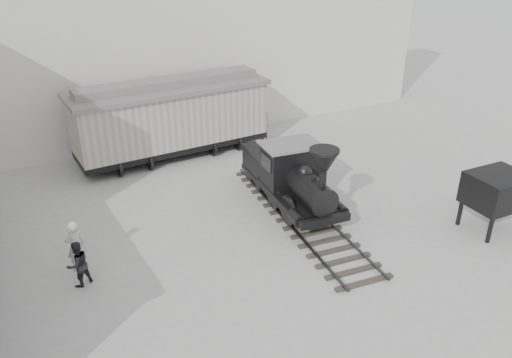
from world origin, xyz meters
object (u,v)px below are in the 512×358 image
visitor_a (76,246)px  visitor_b (78,264)px  locomotive (293,181)px  boxcar (171,116)px  coal_hopper (496,194)px

visitor_a → visitor_b: 0.94m
locomotive → boxcar: 8.09m
locomotive → coal_hopper: locomotive is taller
visitor_a → coal_hopper: coal_hopper is taller
locomotive → visitor_b: size_ratio=6.28×
visitor_a → coal_hopper: bearing=148.7°
boxcar → visitor_a: (-6.18, -7.82, -1.19)m
boxcar → visitor_a: size_ratio=5.43×
visitor_b → coal_hopper: size_ratio=0.69×
locomotive → visitor_a: size_ratio=5.44×
boxcar → coal_hopper: size_ratio=4.33×
boxcar → coal_hopper: bearing=-59.2°
locomotive → visitor_b: 8.79m
visitor_a → visitor_b: bearing=69.6°
visitor_b → coal_hopper: bearing=142.0°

